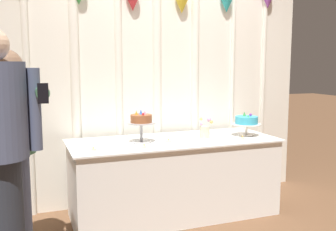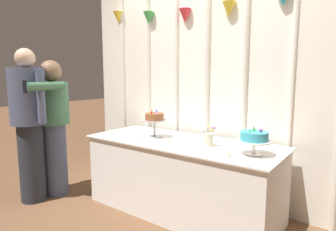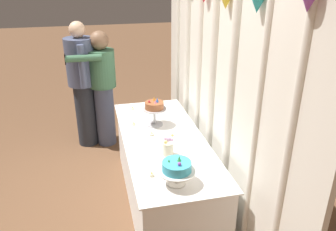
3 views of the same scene
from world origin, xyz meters
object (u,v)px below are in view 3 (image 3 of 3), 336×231
Objects in this scene: cake_table at (164,170)px; tealight_near_right at (151,134)px; guest_man_pink_jacket at (83,81)px; guest_girl_blue_dress at (102,85)px; cake_display_nearleft at (154,108)px; tealight_far_left at (133,109)px; flower_vase at (168,148)px; tealight_far_right at (152,175)px; tealight_near_left at (134,124)px; cake_display_nearright at (177,168)px.

tealight_near_right reaches higher than cake_table.
guest_girl_blue_dress is at bearing 77.01° from guest_man_pink_jacket.
cake_display_nearleft reaches higher than tealight_far_left.
flower_vase reaches higher than tealight_far_right.
tealight_near_right is (0.28, 0.14, 0.00)m from tealight_near_left.
tealight_near_right is at bearing -131.42° from cake_table.
cake_display_nearleft is 6.53× the size of tealight_near_right.
tealight_near_left is 0.02× the size of guest_man_pink_jacket.
cake_display_nearright is 0.45m from flower_vase.
cake_table is 0.55m from flower_vase.
flower_vase is 5.34× the size of tealight_near_left.
guest_man_pink_jacket is at bearing -155.41° from tealight_near_left.
tealight_far_left is 1.14× the size of tealight_near_left.
guest_man_pink_jacket reaches higher than flower_vase.
guest_girl_blue_dress is at bearing -160.56° from cake_table.
guest_girl_blue_dress reaches higher than tealight_near_left.
tealight_near_right is at bearing 7.38° from tealight_far_left.
tealight_near_right is at bearing 16.66° from guest_girl_blue_dress.
flower_vase is 0.12× the size of guest_man_pink_jacket.
cake_display_nearleft reaches higher than cake_display_nearright.
tealight_far_left is at bearing 26.03° from guest_girl_blue_dress.
guest_man_pink_jacket reaches higher than cake_table.
tealight_near_left is 0.91× the size of tealight_far_right.
tealight_far_left is at bearing 173.88° from tealight_near_left.
guest_girl_blue_dress is at bearing -156.41° from cake_display_nearleft.
tealight_near_right is 0.03× the size of guest_girl_blue_dress.
flower_vase is (-0.44, 0.04, -0.07)m from cake_display_nearright.
cake_table is at bearing 175.20° from cake_display_nearright.
cake_display_nearright is 0.26m from tealight_far_right.
tealight_far_left is 1.04× the size of tealight_far_right.
tealight_near_right is at bearing 26.34° from tealight_near_left.
cake_display_nearleft is 1.53× the size of flower_vase.
cake_display_nearright is 0.19× the size of guest_girl_blue_dress.
guest_girl_blue_dress is at bearing -172.37° from tealight_far_right.
guest_girl_blue_dress reaches higher than tealight_far_left.
tealight_far_right is 2.07m from guest_girl_blue_dress.
tealight_near_left is 0.02× the size of guest_girl_blue_dress.
tealight_near_right reaches higher than tealight_far_left.
cake_display_nearleft is 1.09m from cake_display_nearright.
cake_display_nearright is 6.77× the size of tealight_far_left.
guest_girl_blue_dress reaches higher than flower_vase.
cake_table is 0.65m from cake_display_nearleft.
cake_table is at bearing 33.20° from tealight_near_left.
cake_table is 0.92m from cake_display_nearright.
cake_display_nearright is at bearing 4.88° from tealight_far_left.
guest_man_pink_jacket is at bearing -155.06° from tealight_near_right.
guest_girl_blue_dress is (-2.19, -0.44, -0.03)m from cake_display_nearright.
cake_table is 6.85× the size of cake_display_nearright.
guest_man_pink_jacket is (-1.81, -0.73, 0.09)m from flower_vase.
guest_man_pink_jacket reaches higher than tealight_near_left.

